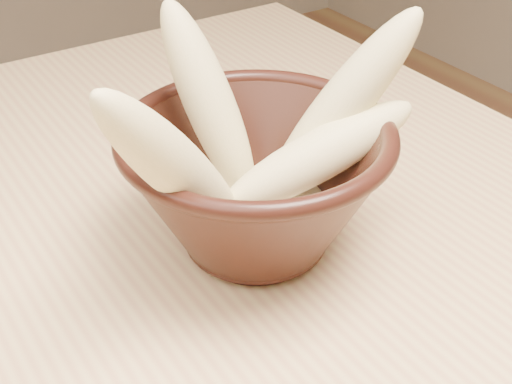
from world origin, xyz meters
TOP-DOWN VIEW (x-y plane):
  - bowl at (0.24, -0.10)m, footprint 0.22×0.22m
  - milk_puddle at (0.24, -0.10)m, footprint 0.12×0.12m
  - banana_upright at (0.22, -0.05)m, footprint 0.08×0.12m
  - banana_left at (0.15, -0.13)m, footprint 0.16×0.09m
  - banana_right at (0.31, -0.11)m, footprint 0.15×0.09m
  - banana_across at (0.28, -0.13)m, footprint 0.18×0.07m

SIDE VIEW (x-z plane):
  - milk_puddle at x=0.24m, z-range 0.78..0.80m
  - bowl at x=0.24m, z-range 0.76..0.88m
  - banana_across at x=0.28m, z-range 0.80..0.89m
  - banana_right at x=0.31m, z-range 0.78..0.96m
  - banana_upright at x=0.22m, z-range 0.79..0.95m
  - banana_left at x=0.15m, z-range 0.78..0.96m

